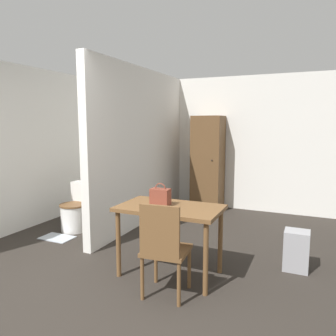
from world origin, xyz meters
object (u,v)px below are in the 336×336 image
object	(u,v)px
wooden_chair	(164,247)
dining_table	(170,215)
toilet	(77,210)
handbag	(160,197)
space_heater	(296,250)
wooden_cabinet	(208,163)

from	to	relation	value
wooden_chair	dining_table	bearing A→B (deg)	101.69
toilet	handbag	distance (m)	2.07
wooden_chair	space_heater	bearing A→B (deg)	40.53
dining_table	handbag	bearing A→B (deg)	178.77
wooden_cabinet	space_heater	world-z (taller)	wooden_cabinet
space_heater	toilet	bearing A→B (deg)	177.55
dining_table	wooden_cabinet	world-z (taller)	wooden_cabinet
dining_table	wooden_cabinet	distance (m)	2.86
dining_table	space_heater	world-z (taller)	dining_table
wooden_cabinet	toilet	bearing A→B (deg)	-126.59
toilet	handbag	bearing A→B (deg)	-24.08
dining_table	toilet	world-z (taller)	dining_table
dining_table	toilet	xyz separation A→B (m)	(-1.94, 0.82, -0.37)
wooden_chair	space_heater	size ratio (longest dim) A/B	2.04
wooden_chair	toilet	distance (m)	2.45
wooden_chair	handbag	distance (m)	0.64
handbag	wooden_cabinet	xyz separation A→B (m)	(-0.34, 2.81, 0.03)
toilet	wooden_chair	bearing A→B (deg)	-31.57
toilet	space_heater	size ratio (longest dim) A/B	1.58
wooden_chair	wooden_cabinet	xyz separation A→B (m)	(-0.60, 3.27, 0.39)
toilet	space_heater	bearing A→B (deg)	-2.45
wooden_cabinet	space_heater	size ratio (longest dim) A/B	3.92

